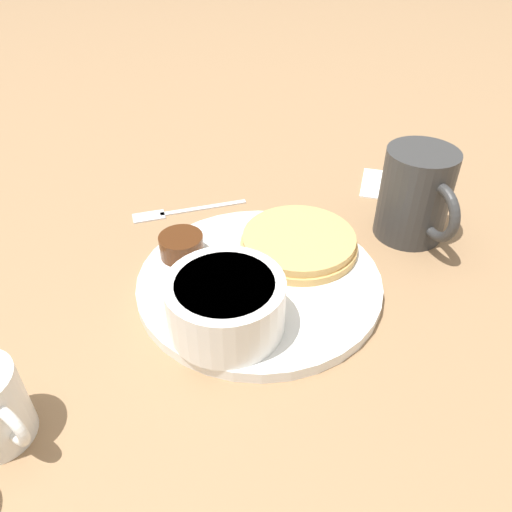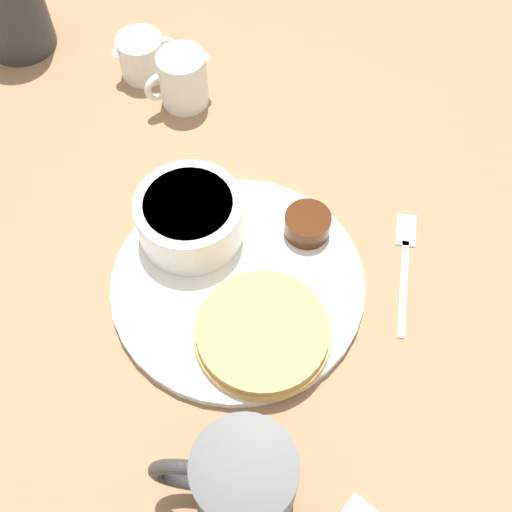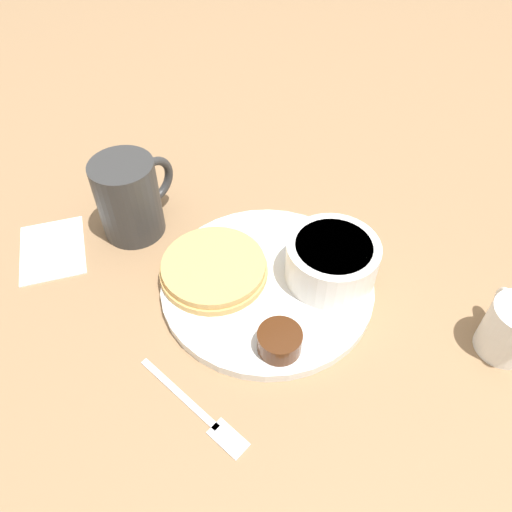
{
  "view_description": "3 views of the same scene",
  "coord_description": "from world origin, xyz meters",
  "px_view_note": "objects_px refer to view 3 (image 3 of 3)",
  "views": [
    {
      "loc": [
        -0.01,
        -0.39,
        0.34
      ],
      "look_at": [
        -0.0,
        0.01,
        0.03
      ],
      "focal_mm": 35.0,
      "sensor_mm": 36.0,
      "label": 1
    },
    {
      "loc": [
        0.27,
        0.14,
        0.56
      ],
      "look_at": [
        -0.02,
        0.01,
        0.04
      ],
      "focal_mm": 45.0,
      "sensor_mm": 36.0,
      "label": 2
    },
    {
      "loc": [
        -0.31,
        0.21,
        0.46
      ],
      "look_at": [
        0.02,
        0.0,
        0.04
      ],
      "focal_mm": 35.0,
      "sensor_mm": 36.0,
      "label": 3
    }
  ],
  "objects_px": {
    "plate": "(267,284)",
    "fork": "(203,415)",
    "coffee_mug": "(130,197)",
    "bowl": "(332,260)",
    "creamer_pitcher_near": "(511,328)"
  },
  "relations": [
    {
      "from": "plate",
      "to": "coffee_mug",
      "type": "height_order",
      "value": "coffee_mug"
    },
    {
      "from": "coffee_mug",
      "to": "creamer_pitcher_near",
      "type": "relative_size",
      "value": 1.53
    },
    {
      "from": "fork",
      "to": "plate",
      "type": "bearing_deg",
      "value": -53.96
    },
    {
      "from": "bowl",
      "to": "plate",
      "type": "bearing_deg",
      "value": 65.12
    },
    {
      "from": "bowl",
      "to": "creamer_pitcher_near",
      "type": "bearing_deg",
      "value": -149.13
    },
    {
      "from": "bowl",
      "to": "creamer_pitcher_near",
      "type": "xyz_separation_m",
      "value": [
        -0.17,
        -0.1,
        -0.01
      ]
    },
    {
      "from": "plate",
      "to": "fork",
      "type": "bearing_deg",
      "value": 126.04
    },
    {
      "from": "creamer_pitcher_near",
      "to": "fork",
      "type": "height_order",
      "value": "creamer_pitcher_near"
    },
    {
      "from": "coffee_mug",
      "to": "fork",
      "type": "relative_size",
      "value": 0.79
    },
    {
      "from": "coffee_mug",
      "to": "bowl",
      "type": "bearing_deg",
      "value": -142.82
    },
    {
      "from": "bowl",
      "to": "creamer_pitcher_near",
      "type": "relative_size",
      "value": 1.45
    },
    {
      "from": "plate",
      "to": "fork",
      "type": "xyz_separation_m",
      "value": [
        -0.1,
        0.14,
        -0.0
      ]
    },
    {
      "from": "coffee_mug",
      "to": "fork",
      "type": "bearing_deg",
      "value": 170.07
    },
    {
      "from": "coffee_mug",
      "to": "plate",
      "type": "bearing_deg",
      "value": -152.85
    },
    {
      "from": "coffee_mug",
      "to": "fork",
      "type": "xyz_separation_m",
      "value": [
        -0.28,
        0.05,
        -0.05
      ]
    }
  ]
}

